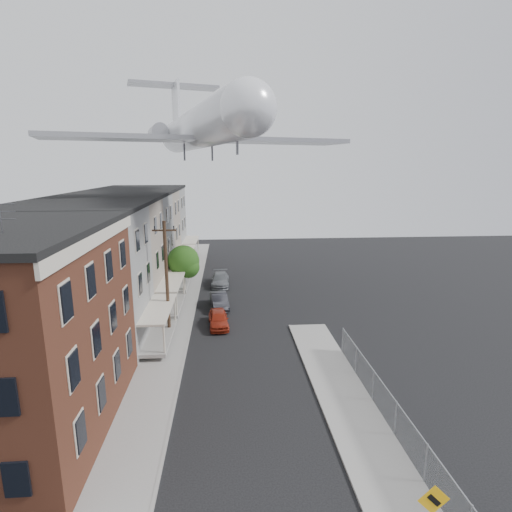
{
  "coord_description": "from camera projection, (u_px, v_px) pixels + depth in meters",
  "views": [
    {
      "loc": [
        -1.02,
        -11.54,
        12.89
      ],
      "look_at": [
        0.51,
        8.93,
        8.28
      ],
      "focal_mm": 28.0,
      "sensor_mm": 36.0,
      "label": 1
    }
  ],
  "objects": [
    {
      "name": "sidewalk_right",
      "position": [
        358.0,
        424.0,
        20.36
      ],
      "size": [
        3.0,
        26.0,
        0.12
      ],
      "primitive_type": "cube",
      "color": "gray",
      "rests_on": "ground"
    },
    {
      "name": "curb_left",
      "position": [
        195.0,
        307.0,
        37.17
      ],
      "size": [
        0.15,
        62.0,
        0.14
      ],
      "primitive_type": "cube",
      "color": "gray",
      "rests_on": "ground"
    },
    {
      "name": "sidewalk_left",
      "position": [
        179.0,
        308.0,
        37.07
      ],
      "size": [
        3.0,
        62.0,
        0.12
      ],
      "primitive_type": "cube",
      "color": "gray",
      "rests_on": "ground"
    },
    {
      "name": "car_mid",
      "position": [
        219.0,
        301.0,
        37.13
      ],
      "size": [
        1.99,
        4.32,
        1.37
      ],
      "primitive_type": "imported",
      "rotation": [
        0.0,
        0.0,
        0.13
      ],
      "color": "black",
      "rests_on": "ground"
    },
    {
      "name": "curb_right",
      "position": [
        330.0,
        425.0,
        20.25
      ],
      "size": [
        0.15,
        26.0,
        0.14
      ],
      "primitive_type": "cube",
      "color": "gray",
      "rests_on": "ground"
    },
    {
      "name": "row_house_e",
      "position": [
        148.0,
        224.0,
        55.43
      ],
      "size": [
        11.98,
        7.0,
        10.3
      ],
      "color": "#5F5F5D",
      "rests_on": "ground"
    },
    {
      "name": "street_tree",
      "position": [
        185.0,
        263.0,
        40.16
      ],
      "size": [
        3.22,
        3.2,
        5.2
      ],
      "color": "black",
      "rests_on": "ground"
    },
    {
      "name": "car_far",
      "position": [
        220.0,
        280.0,
        44.14
      ],
      "size": [
        1.92,
        4.69,
        1.36
      ],
      "primitive_type": "imported",
      "rotation": [
        0.0,
        0.0,
        -0.0
      ],
      "color": "slate",
      "rests_on": "ground"
    },
    {
      "name": "chainlink_fence",
      "position": [
        396.0,
        418.0,
        19.29
      ],
      "size": [
        0.06,
        18.06,
        1.9
      ],
      "color": "gray",
      "rests_on": "ground"
    },
    {
      "name": "row_house_b",
      "position": [
        102.0,
        257.0,
        35.0
      ],
      "size": [
        11.98,
        7.0,
        10.3
      ],
      "color": "slate",
      "rests_on": "ground"
    },
    {
      "name": "row_house_a",
      "position": [
        72.0,
        279.0,
        28.19
      ],
      "size": [
        11.98,
        7.0,
        10.3
      ],
      "color": "#5F5F5D",
      "rests_on": "ground"
    },
    {
      "name": "airplane",
      "position": [
        199.0,
        128.0,
        37.9
      ],
      "size": [
        27.69,
        31.66,
        9.14
      ],
      "color": "white",
      "rests_on": "ground"
    },
    {
      "name": "car_near",
      "position": [
        218.0,
        319.0,
        32.76
      ],
      "size": [
        1.87,
        4.0,
        1.33
      ],
      "primitive_type": "imported",
      "rotation": [
        0.0,
        0.0,
        0.08
      ],
      "color": "maroon",
      "rests_on": "ground"
    },
    {
      "name": "row_house_c",
      "position": [
        122.0,
        242.0,
        41.81
      ],
      "size": [
        11.98,
        7.0,
        10.3
      ],
      "color": "#5F5F5D",
      "rests_on": "ground"
    },
    {
      "name": "utility_pole",
      "position": [
        167.0,
        278.0,
        30.21
      ],
      "size": [
        1.8,
        0.26,
        9.0
      ],
      "color": "black",
      "rests_on": "ground"
    },
    {
      "name": "row_house_d",
      "position": [
        137.0,
        232.0,
        48.62
      ],
      "size": [
        11.98,
        7.0,
        10.3
      ],
      "color": "slate",
      "rests_on": "ground"
    },
    {
      "name": "warning_sign",
      "position": [
        432.0,
        509.0,
        13.13
      ],
      "size": [
        1.1,
        0.11,
        2.8
      ],
      "color": "#515156",
      "rests_on": "ground"
    }
  ]
}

